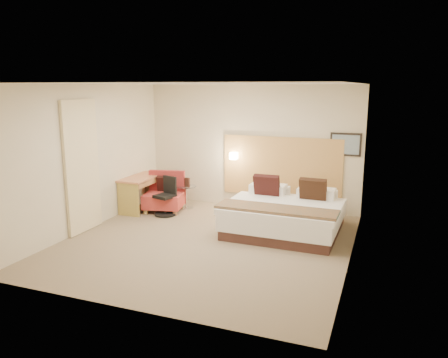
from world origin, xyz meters
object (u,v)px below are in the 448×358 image
at_px(side_table, 186,196).
at_px(desk_chair, 166,200).
at_px(bed, 285,214).
at_px(lounge_chair, 165,195).
at_px(desk, 143,183).

distance_m(side_table, desk_chair, 0.64).
bearing_deg(desk_chair, bed, -3.04).
xyz_separation_m(lounge_chair, desk, (-0.47, -0.11, 0.25)).
xyz_separation_m(lounge_chair, desk_chair, (0.20, -0.29, -0.00)).
bearing_deg(lounge_chair, side_table, 41.23).
distance_m(lounge_chair, desk, 0.54).
distance_m(desk, desk_chair, 0.74).
relative_size(desk, desk_chair, 1.48).
bearing_deg(desk, lounge_chair, 12.52).
height_order(bed, side_table, bed).
bearing_deg(desk, bed, -5.74).
height_order(side_table, desk, desk).
distance_m(bed, side_table, 2.52).
xyz_separation_m(lounge_chair, side_table, (0.37, 0.32, -0.05)).
distance_m(lounge_chair, desk_chair, 0.36).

